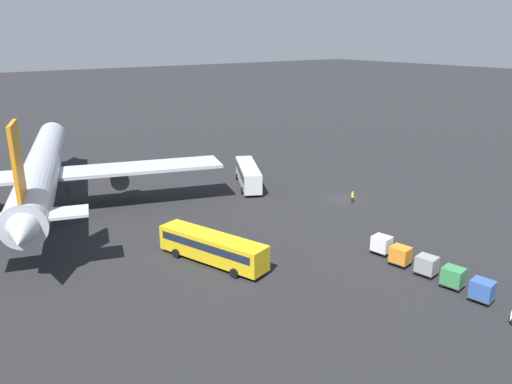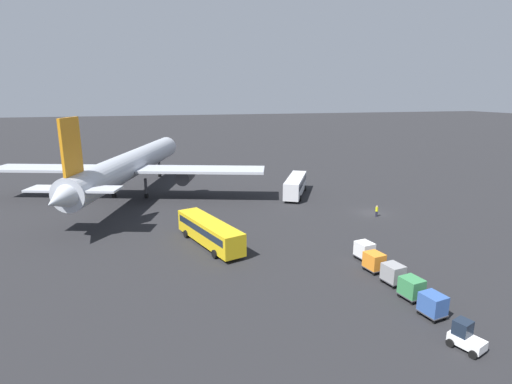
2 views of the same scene
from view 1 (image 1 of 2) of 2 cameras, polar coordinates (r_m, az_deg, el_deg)
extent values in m
plane|color=#232326|center=(74.17, 10.11, -0.82)|extent=(600.00, 600.00, 0.00)
cylinder|color=#B2B7C1|center=(73.86, -23.20, 2.67)|extent=(46.23, 18.98, 4.52)
cone|color=#B2B7C1|center=(97.96, -22.17, 6.20)|extent=(6.06, 5.62, 4.29)
cone|color=#B2B7C1|center=(50.13, -25.23, -4.30)|extent=(6.85, 5.69, 4.07)
cube|color=#B2B7C1|center=(71.60, -12.83, 2.77)|extent=(12.59, 22.53, 0.44)
cube|color=orange|center=(52.00, -25.64, 3.21)|extent=(4.59, 1.81, 7.23)
cube|color=#B2B7C1|center=(53.01, -24.93, -2.59)|extent=(6.80, 12.19, 0.28)
cylinder|color=#38383D|center=(73.15, -15.39, 1.70)|extent=(6.15, 4.12, 2.48)
cylinder|color=#38383D|center=(90.79, -22.16, 2.74)|extent=(0.50, 0.50, 3.61)
cylinder|color=black|center=(91.12, -22.06, 1.92)|extent=(1.01, 0.76, 0.90)
cylinder|color=#38383D|center=(73.02, -25.23, -1.09)|extent=(0.50, 0.50, 3.61)
cylinder|color=black|center=(73.43, -25.10, -2.09)|extent=(1.01, 0.76, 0.90)
cylinder|color=#38383D|center=(72.44, -20.65, -0.66)|extent=(0.50, 0.50, 3.61)
cylinder|color=black|center=(72.85, -20.53, -1.67)|extent=(1.01, 0.76, 0.90)
cube|color=silver|center=(78.85, -0.90, 2.04)|extent=(12.40, 8.35, 2.95)
cube|color=#192333|center=(78.72, -0.91, 2.40)|extent=(11.53, 7.91, 0.94)
cylinder|color=black|center=(82.85, -2.19, 1.78)|extent=(1.02, 0.74, 1.00)
cylinder|color=black|center=(83.16, -0.28, 1.85)|extent=(1.02, 0.74, 1.00)
cylinder|color=black|center=(75.37, -1.58, 0.16)|extent=(1.02, 0.74, 1.00)
cylinder|color=black|center=(75.71, 0.51, 0.25)|extent=(1.02, 0.74, 1.00)
cube|color=gold|center=(52.87, -5.01, -6.29)|extent=(13.11, 6.55, 2.64)
cube|color=#192333|center=(52.68, -5.03, -5.83)|extent=(12.14, 6.27, 0.85)
cylinder|color=black|center=(54.97, -9.14, -6.94)|extent=(1.04, 0.59, 1.00)
cylinder|color=black|center=(56.81, -7.12, -6.00)|extent=(1.04, 0.59, 1.00)
cylinder|color=black|center=(50.11, -2.53, -9.26)|extent=(1.04, 0.59, 1.00)
cylinder|color=black|center=(52.12, -0.58, -8.12)|extent=(1.04, 0.59, 1.00)
cylinder|color=#1E1E2D|center=(72.62, 10.95, -0.92)|extent=(0.32, 0.32, 0.85)
cylinder|color=yellow|center=(72.39, 10.99, -0.36)|extent=(0.38, 0.38, 0.65)
sphere|color=tan|center=(72.25, 11.01, -0.02)|extent=(0.24, 0.24, 0.24)
cube|color=#38383D|center=(50.36, 24.33, -10.92)|extent=(2.25, 1.99, 0.10)
cube|color=#33569E|center=(49.98, 24.46, -10.06)|extent=(2.14, 1.90, 1.60)
cylinder|color=black|center=(50.13, 23.21, -11.21)|extent=(0.38, 0.18, 0.36)
cylinder|color=black|center=(51.21, 23.75, -10.65)|extent=(0.38, 0.18, 0.36)
cylinder|color=black|center=(49.73, 24.86, -11.68)|extent=(0.38, 0.18, 0.36)
cylinder|color=black|center=(50.82, 25.37, -11.10)|extent=(0.38, 0.18, 0.36)
cube|color=#38383D|center=(51.79, 21.51, -9.75)|extent=(2.25, 1.99, 0.10)
cube|color=#38844C|center=(51.42, 21.62, -8.90)|extent=(2.14, 1.90, 1.60)
cylinder|color=black|center=(51.60, 20.41, -10.01)|extent=(0.38, 0.18, 0.36)
cylinder|color=black|center=(52.67, 21.00, -9.49)|extent=(0.38, 0.18, 0.36)
cylinder|color=black|center=(51.12, 21.98, -10.47)|extent=(0.38, 0.18, 0.36)
cylinder|color=black|center=(52.20, 22.53, -9.94)|extent=(0.38, 0.18, 0.36)
cube|color=#38383D|center=(53.33, 18.84, -8.63)|extent=(2.25, 1.99, 0.10)
cube|color=gray|center=(52.97, 18.93, -7.80)|extent=(2.14, 1.90, 1.60)
cylinder|color=black|center=(53.18, 17.77, -8.87)|extent=(0.38, 0.18, 0.36)
cylinder|color=black|center=(54.24, 18.39, -8.39)|extent=(0.38, 0.18, 0.36)
cylinder|color=black|center=(52.63, 19.26, -9.31)|extent=(0.38, 0.18, 0.36)
cylinder|color=black|center=(53.70, 19.85, -8.83)|extent=(0.38, 0.18, 0.36)
cube|color=#38383D|center=(54.73, 16.11, -7.66)|extent=(2.25, 1.99, 0.10)
cube|color=orange|center=(54.38, 16.18, -6.85)|extent=(2.14, 1.90, 1.60)
cylinder|color=black|center=(54.62, 15.06, -7.89)|extent=(0.38, 0.18, 0.36)
cylinder|color=black|center=(55.65, 15.72, -7.45)|extent=(0.38, 0.18, 0.36)
cylinder|color=black|center=(54.00, 16.47, -8.32)|extent=(0.38, 0.18, 0.36)
cylinder|color=black|center=(55.04, 17.11, -7.87)|extent=(0.38, 0.18, 0.36)
cube|color=#38383D|center=(56.88, 14.10, -6.50)|extent=(2.25, 1.99, 0.10)
cube|color=silver|center=(56.54, 14.17, -5.71)|extent=(2.14, 1.90, 1.60)
cylinder|color=black|center=(56.80, 13.09, -6.71)|extent=(0.38, 0.18, 0.36)
cylinder|color=black|center=(57.82, 13.76, -6.31)|extent=(0.38, 0.18, 0.36)
cylinder|color=black|center=(56.12, 14.42, -7.12)|extent=(0.38, 0.18, 0.36)
cylinder|color=black|center=(57.15, 15.07, -6.71)|extent=(0.38, 0.18, 0.36)
camera|label=2|loc=(19.12, 65.23, -7.91)|focal=28.00mm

